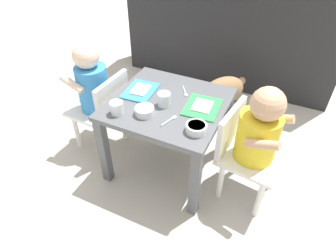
{
  "coord_description": "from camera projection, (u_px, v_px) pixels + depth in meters",
  "views": [
    {
      "loc": [
        0.52,
        -1.09,
        1.27
      ],
      "look_at": [
        0.0,
        0.0,
        0.28
      ],
      "focal_mm": 31.63,
      "sensor_mm": 36.0,
      "label": 1
    }
  ],
  "objects": [
    {
      "name": "dog",
      "position": [
        219.0,
        92.0,
        1.96
      ],
      "size": [
        0.33,
        0.38,
        0.31
      ],
      "color": "olive",
      "rests_on": "ground"
    },
    {
      "name": "spoon_by_right_tray",
      "position": [
        185.0,
        92.0,
        1.52
      ],
      "size": [
        0.07,
        0.09,
        0.01
      ],
      "color": "silver",
      "rests_on": "dining_table"
    },
    {
      "name": "spoon_by_left_tray",
      "position": [
        170.0,
        120.0,
        1.34
      ],
      "size": [
        0.04,
        0.1,
        0.01
      ],
      "color": "silver",
      "rests_on": "dining_table"
    },
    {
      "name": "water_cup_right",
      "position": [
        164.0,
        100.0,
        1.42
      ],
      "size": [
        0.06,
        0.06,
        0.07
      ],
      "color": "white",
      "rests_on": "dining_table"
    },
    {
      "name": "food_tray_right",
      "position": [
        202.0,
        107.0,
        1.42
      ],
      "size": [
        0.17,
        0.2,
        0.02
      ],
      "color": "green",
      "rests_on": "dining_table"
    },
    {
      "name": "seated_child_right",
      "position": [
        256.0,
        134.0,
        1.33
      ],
      "size": [
        0.32,
        0.32,
        0.64
      ],
      "color": "white",
      "rests_on": "ground"
    },
    {
      "name": "ground_plane",
      "position": [
        168.0,
        163.0,
        1.73
      ],
      "size": [
        7.0,
        7.0,
        0.0
      ],
      "primitive_type": "plane",
      "color": "#B2ADA3"
    },
    {
      "name": "cereal_bowl_right_side",
      "position": [
        145.0,
        111.0,
        1.37
      ],
      "size": [
        0.09,
        0.09,
        0.04
      ],
      "color": "white",
      "rests_on": "dining_table"
    },
    {
      "name": "food_tray_left",
      "position": [
        140.0,
        91.0,
        1.53
      ],
      "size": [
        0.16,
        0.21,
        0.02
      ],
      "color": "#388CD8",
      "rests_on": "dining_table"
    },
    {
      "name": "kitchen_cabinet_back",
      "position": [
        233.0,
        18.0,
        2.22
      ],
      "size": [
        1.61,
        0.4,
        0.98
      ],
      "primitive_type": "cube",
      "color": "#232326",
      "rests_on": "ground"
    },
    {
      "name": "water_cup_left",
      "position": [
        117.0,
        109.0,
        1.37
      ],
      "size": [
        0.06,
        0.06,
        0.06
      ],
      "color": "white",
      "rests_on": "dining_table"
    },
    {
      "name": "dining_table",
      "position": [
        168.0,
        115.0,
        1.51
      ],
      "size": [
        0.56,
        0.54,
        0.44
      ],
      "color": "#515459",
      "rests_on": "ground"
    },
    {
      "name": "seated_child_left",
      "position": [
        94.0,
        88.0,
        1.62
      ],
      "size": [
        0.29,
        0.29,
        0.66
      ],
      "color": "white",
      "rests_on": "ground"
    },
    {
      "name": "veggie_bowl_far",
      "position": [
        196.0,
        128.0,
        1.27
      ],
      "size": [
        0.09,
        0.09,
        0.04
      ],
      "color": "white",
      "rests_on": "dining_table"
    }
  ]
}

